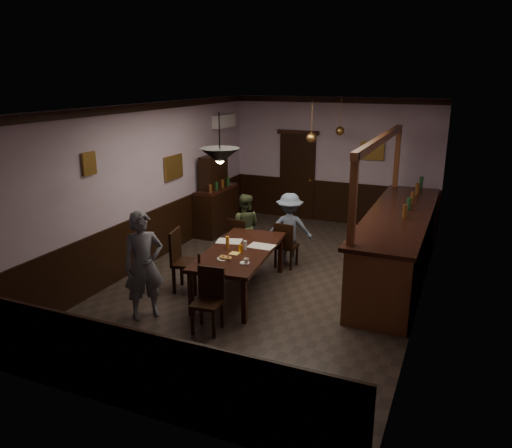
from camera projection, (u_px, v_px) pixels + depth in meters
The scene contains 31 objects.
room at pixel (273, 197), 8.43m from camera, with size 5.01×8.01×3.01m.
dining_table at pixel (240, 253), 8.14m from camera, with size 1.22×2.29×0.75m.
chair_far_left at pixel (239, 239), 9.50m from camera, with size 0.42×0.42×0.88m.
chair_far_right at pixel (285, 243), 9.24m from camera, with size 0.40×0.40×0.88m.
chair_near at pixel (209, 297), 6.99m from camera, with size 0.43×0.43×0.91m.
chair_side at pixel (183, 258), 8.25m from camera, with size 0.53×0.53×1.05m.
person_standing at pixel (144, 265), 7.27m from camera, with size 0.59×0.39×1.62m, color slate.
person_seated_left at pixel (244, 227), 9.70m from camera, with size 0.63×0.49×1.30m, color #3D492B.
person_seated_right at pixel (289, 229), 9.43m from camera, with size 0.89×0.51×1.37m, color slate.
newspaper_left at pixel (229, 241), 8.51m from camera, with size 0.42×0.30×0.01m, color silver.
newspaper_right at pixel (261, 246), 8.26m from camera, with size 0.42×0.30×0.01m, color silver.
napkin at pixel (235, 253), 7.94m from camera, with size 0.15×0.15×0.00m, color #F9DC5B.
saucer at pixel (245, 263), 7.52m from camera, with size 0.15×0.15×0.01m, color white.
coffee_cup at pixel (246, 261), 7.49m from camera, with size 0.08×0.08×0.07m, color white.
pastry_plate at pixel (224, 259), 7.68m from camera, with size 0.22×0.22×0.01m, color white.
pastry_ring_a at pixel (223, 257), 7.67m from camera, with size 0.13×0.13×0.04m, color #C68C47.
pastry_ring_b at pixel (228, 258), 7.64m from camera, with size 0.13×0.13×0.04m, color #C68C47.
soda_can at pixel (241, 248), 7.99m from camera, with size 0.07×0.07×0.12m, color #FFA015.
beer_glass at pixel (227, 242), 8.16m from camera, with size 0.06×0.06×0.20m, color #BF721E.
water_glass at pixel (245, 245), 8.08m from camera, with size 0.06×0.06×0.15m, color silver.
pepper_mill at pixel (199, 258), 7.52m from camera, with size 0.04×0.04×0.14m, color black.
sideboard at pixel (216, 202), 11.34m from camera, with size 0.48×1.34×1.77m.
bar_counter at pixel (398, 243), 8.78m from camera, with size 1.04×4.46×2.50m.
door_back at pixel (297, 177), 12.38m from camera, with size 0.90×0.06×2.10m, color black.
ac_unit at pixel (224, 121), 11.61m from camera, with size 0.20×0.85×0.30m.
picture_left_small at pixel (89, 164), 7.77m from camera, with size 0.04×0.28×0.36m.
picture_left_large at pixel (174, 167), 10.01m from camera, with size 0.04×0.62×0.48m.
picture_back at pixel (372, 151), 11.49m from camera, with size 0.55×0.04×0.42m.
pendant_iron at pixel (220, 156), 6.92m from camera, with size 0.56×0.56×0.71m.
pendant_brass_mid at pixel (311, 138), 9.72m from camera, with size 0.20×0.20×0.81m.
pendant_brass_far at pixel (340, 131), 10.95m from camera, with size 0.20×0.20×0.81m.
Camera 1 is at (2.98, -7.66, 3.47)m, focal length 35.00 mm.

